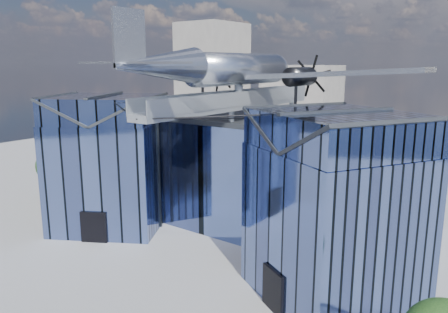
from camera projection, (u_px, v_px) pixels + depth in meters
The scene contains 5 objects.
ground_plane at pixel (209, 249), 34.61m from camera, with size 120.00×120.00×0.00m, color gray.
museum at pixel (250, 168), 38.00m from camera, with size 32.88×24.50×17.60m.
bg_towers at pixel (408, 91), 71.25m from camera, with size 77.00×24.50×26.00m.
tree_plaza_w at pixel (54, 166), 45.62m from camera, with size 4.61×4.61×5.79m.
tree_side_w at pixel (82, 161), 50.41m from camera, with size 3.63×3.63×4.90m.
Camera 1 is at (20.22, -25.18, 14.51)m, focal length 35.00 mm.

